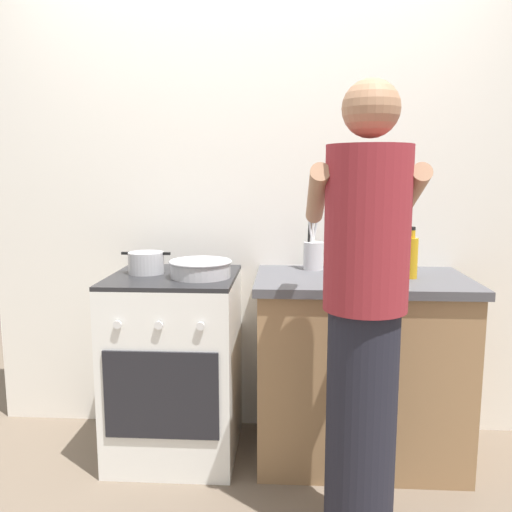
# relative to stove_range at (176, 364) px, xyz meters

# --- Properties ---
(ground) EXTENTS (6.00, 6.00, 0.00)m
(ground) POSITION_rel_stove_range_xyz_m (0.35, -0.15, -0.45)
(ground) COLOR #6B5B4C
(back_wall) EXTENTS (3.20, 0.10, 2.50)m
(back_wall) POSITION_rel_stove_range_xyz_m (0.55, 0.35, 0.80)
(back_wall) COLOR silver
(back_wall) RESTS_ON ground
(countertop) EXTENTS (1.00, 0.60, 0.90)m
(countertop) POSITION_rel_stove_range_xyz_m (0.90, 0.00, 0.00)
(countertop) COLOR #99724C
(countertop) RESTS_ON ground
(stove_range) EXTENTS (0.60, 0.62, 0.90)m
(stove_range) POSITION_rel_stove_range_xyz_m (0.00, 0.00, 0.00)
(stove_range) COLOR white
(stove_range) RESTS_ON ground
(pot) EXTENTS (0.24, 0.17, 0.10)m
(pot) POSITION_rel_stove_range_xyz_m (-0.14, 0.03, 0.50)
(pot) COLOR #B2B2B7
(pot) RESTS_ON stove_range
(mixing_bowl) EXTENTS (0.30, 0.30, 0.08)m
(mixing_bowl) POSITION_rel_stove_range_xyz_m (0.14, -0.04, 0.49)
(mixing_bowl) COLOR #B7B7BC
(mixing_bowl) RESTS_ON stove_range
(utensil_crock) EXTENTS (0.10, 0.10, 0.31)m
(utensil_crock) POSITION_rel_stove_range_xyz_m (0.68, 0.19, 0.55)
(utensil_crock) COLOR silver
(utensil_crock) RESTS_ON countertop
(spice_bottle) EXTENTS (0.04, 0.04, 0.09)m
(spice_bottle) POSITION_rel_stove_range_xyz_m (0.85, -0.04, 0.49)
(spice_bottle) COLOR silver
(spice_bottle) RESTS_ON countertop
(oil_bottle) EXTENTS (0.06, 0.06, 0.24)m
(oil_bottle) POSITION_rel_stove_range_xyz_m (1.12, -0.01, 0.55)
(oil_bottle) COLOR gold
(oil_bottle) RESTS_ON countertop
(person) EXTENTS (0.41, 0.50, 1.70)m
(person) POSITION_rel_stove_range_xyz_m (0.83, -0.60, 0.41)
(person) COLOR black
(person) RESTS_ON ground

